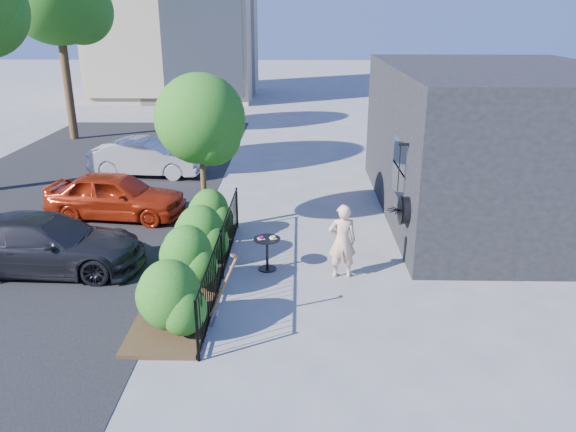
{
  "coord_description": "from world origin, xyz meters",
  "views": [
    {
      "loc": [
        0.1,
        -10.7,
        5.28
      ],
      "look_at": [
        -0.13,
        0.61,
        1.2
      ],
      "focal_mm": 35.0,
      "sensor_mm": 36.0,
      "label": 1
    }
  ],
  "objects_px": {
    "patio_tree": "(203,125)",
    "car_darkgrey": "(45,243)",
    "woman": "(342,241)",
    "car_red": "(116,195)",
    "cafe_table": "(267,248)",
    "shovel": "(222,293)",
    "car_silver": "(147,157)"
  },
  "relations": [
    {
      "from": "patio_tree",
      "to": "car_darkgrey",
      "type": "relative_size",
      "value": 0.93
    },
    {
      "from": "car_silver",
      "to": "car_darkgrey",
      "type": "height_order",
      "value": "car_silver"
    },
    {
      "from": "cafe_table",
      "to": "car_red",
      "type": "bearing_deg",
      "value": 142.75
    },
    {
      "from": "cafe_table",
      "to": "car_red",
      "type": "height_order",
      "value": "car_red"
    },
    {
      "from": "woman",
      "to": "car_red",
      "type": "bearing_deg",
      "value": -35.21
    },
    {
      "from": "woman",
      "to": "car_silver",
      "type": "relative_size",
      "value": 0.42
    },
    {
      "from": "patio_tree",
      "to": "car_red",
      "type": "bearing_deg",
      "value": 159.37
    },
    {
      "from": "car_silver",
      "to": "shovel",
      "type": "bearing_deg",
      "value": -152.88
    },
    {
      "from": "woman",
      "to": "shovel",
      "type": "bearing_deg",
      "value": 37.85
    },
    {
      "from": "patio_tree",
      "to": "car_silver",
      "type": "height_order",
      "value": "patio_tree"
    },
    {
      "from": "car_red",
      "to": "car_darkgrey",
      "type": "bearing_deg",
      "value": 178.75
    },
    {
      "from": "patio_tree",
      "to": "car_darkgrey",
      "type": "bearing_deg",
      "value": -142.93
    },
    {
      "from": "patio_tree",
      "to": "car_silver",
      "type": "distance_m",
      "value": 6.4
    },
    {
      "from": "car_red",
      "to": "car_silver",
      "type": "height_order",
      "value": "car_red"
    },
    {
      "from": "patio_tree",
      "to": "car_silver",
      "type": "bearing_deg",
      "value": 118.72
    },
    {
      "from": "woman",
      "to": "shovel",
      "type": "distance_m",
      "value": 3.05
    },
    {
      "from": "car_silver",
      "to": "car_darkgrey",
      "type": "bearing_deg",
      "value": -176.15
    },
    {
      "from": "woman",
      "to": "car_darkgrey",
      "type": "bearing_deg",
      "value": -5.76
    },
    {
      "from": "car_silver",
      "to": "car_darkgrey",
      "type": "relative_size",
      "value": 0.91
    },
    {
      "from": "car_silver",
      "to": "car_darkgrey",
      "type": "xyz_separation_m",
      "value": [
        -0.25,
        -7.67,
        -0.02
      ]
    },
    {
      "from": "woman",
      "to": "car_red",
      "type": "xyz_separation_m",
      "value": [
        -5.89,
        3.57,
        -0.17
      ]
    },
    {
      "from": "shovel",
      "to": "car_darkgrey",
      "type": "height_order",
      "value": "shovel"
    },
    {
      "from": "shovel",
      "to": "car_red",
      "type": "distance_m",
      "value": 6.67
    },
    {
      "from": "car_red",
      "to": "shovel",
      "type": "bearing_deg",
      "value": -139.84
    },
    {
      "from": "cafe_table",
      "to": "patio_tree",
      "type": "bearing_deg",
      "value": 126.06
    },
    {
      "from": "car_silver",
      "to": "woman",
      "type": "bearing_deg",
      "value": -136.26
    },
    {
      "from": "shovel",
      "to": "car_red",
      "type": "xyz_separation_m",
      "value": [
        -3.62,
        5.61,
        0.01
      ]
    },
    {
      "from": "shovel",
      "to": "car_darkgrey",
      "type": "bearing_deg",
      "value": 151.62
    },
    {
      "from": "car_darkgrey",
      "to": "cafe_table",
      "type": "bearing_deg",
      "value": -87.84
    },
    {
      "from": "shovel",
      "to": "car_darkgrey",
      "type": "xyz_separation_m",
      "value": [
        -4.13,
        2.23,
        -0.01
      ]
    },
    {
      "from": "cafe_table",
      "to": "shovel",
      "type": "bearing_deg",
      "value": -106.16
    },
    {
      "from": "woman",
      "to": "car_silver",
      "type": "distance_m",
      "value": 9.99
    }
  ]
}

